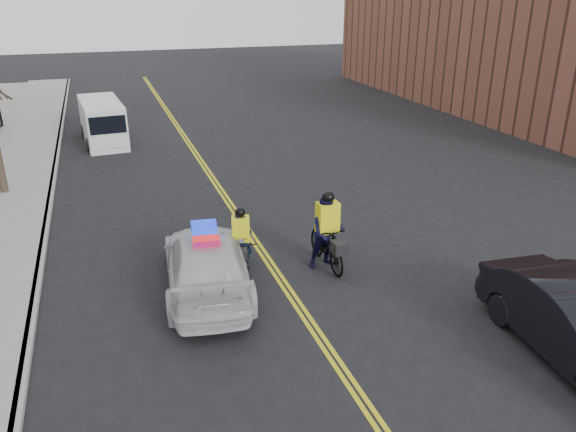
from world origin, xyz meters
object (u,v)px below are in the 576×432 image
(police_cruiser, at_px, (207,263))
(cyclist_near, at_px, (241,248))
(cyclist_far, at_px, (327,237))
(cargo_van, at_px, (103,123))

(police_cruiser, relative_size, cyclist_near, 2.76)
(cyclist_near, relative_size, cyclist_far, 0.88)
(police_cruiser, xyz_separation_m, cyclist_far, (3.32, 0.20, 0.12))
(cargo_van, relative_size, cyclist_near, 2.61)
(cargo_van, height_order, cyclist_near, cargo_van)
(police_cruiser, height_order, cyclist_near, cyclist_near)
(police_cruiser, height_order, cyclist_far, cyclist_far)
(cargo_van, bearing_deg, cyclist_far, -75.92)
(police_cruiser, bearing_deg, cyclist_far, -169.27)
(cyclist_near, distance_m, cyclist_far, 2.32)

